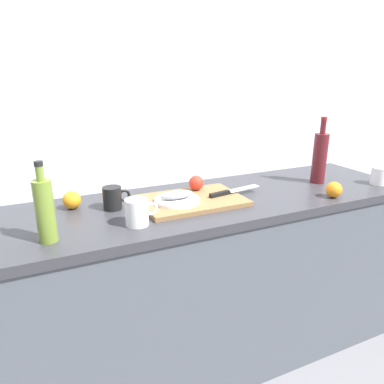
% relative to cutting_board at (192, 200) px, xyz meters
% --- Properties ---
extents(ground_plane, '(12.00, 12.00, 0.00)m').
position_rel_cutting_board_xyz_m(ground_plane, '(0.14, 0.01, -0.91)').
color(ground_plane, slate).
extents(back_wall, '(3.20, 0.05, 2.50)m').
position_rel_cutting_board_xyz_m(back_wall, '(0.14, 0.33, 0.34)').
color(back_wall, silver).
rests_on(back_wall, ground_plane).
extents(kitchen_counter, '(2.00, 0.60, 0.90)m').
position_rel_cutting_board_xyz_m(kitchen_counter, '(0.14, 0.01, -0.46)').
color(kitchen_counter, '#4C5159').
rests_on(kitchen_counter, ground_plane).
extents(cutting_board, '(0.46, 0.31, 0.02)m').
position_rel_cutting_board_xyz_m(cutting_board, '(0.00, 0.00, 0.00)').
color(cutting_board, olive).
rests_on(cutting_board, kitchen_counter).
extents(white_plate, '(0.20, 0.20, 0.01)m').
position_rel_cutting_board_xyz_m(white_plate, '(-0.08, -0.02, 0.02)').
color(white_plate, white).
rests_on(white_plate, cutting_board).
extents(fish_fillet, '(0.15, 0.06, 0.04)m').
position_rel_cutting_board_xyz_m(fish_fillet, '(-0.08, -0.02, 0.04)').
color(fish_fillet, gray).
rests_on(fish_fillet, white_plate).
extents(chef_knife, '(0.29, 0.08, 0.02)m').
position_rel_cutting_board_xyz_m(chef_knife, '(0.18, -0.01, 0.02)').
color(chef_knife, silver).
rests_on(chef_knife, cutting_board).
extents(tomato_0, '(0.07, 0.07, 0.07)m').
position_rel_cutting_board_xyz_m(tomato_0, '(0.07, 0.10, 0.05)').
color(tomato_0, red).
rests_on(tomato_0, cutting_board).
extents(olive_oil_bottle, '(0.06, 0.06, 0.29)m').
position_rel_cutting_board_xyz_m(olive_oil_bottle, '(-0.62, -0.15, 0.11)').
color(olive_oil_bottle, olive).
rests_on(olive_oil_bottle, kitchen_counter).
extents(wine_bottle, '(0.07, 0.07, 0.35)m').
position_rel_cutting_board_xyz_m(wine_bottle, '(0.75, 0.01, 0.13)').
color(wine_bottle, '#59191E').
rests_on(wine_bottle, kitchen_counter).
extents(coffee_mug_0, '(0.12, 0.08, 0.10)m').
position_rel_cutting_board_xyz_m(coffee_mug_0, '(-0.34, 0.07, 0.04)').
color(coffee_mug_0, black).
rests_on(coffee_mug_0, kitchen_counter).
extents(coffee_mug_1, '(0.13, 0.09, 0.10)m').
position_rel_cutting_board_xyz_m(coffee_mug_1, '(-0.30, -0.14, 0.04)').
color(coffee_mug_1, white).
rests_on(coffee_mug_1, kitchen_counter).
extents(coffee_mug_2, '(0.12, 0.08, 0.09)m').
position_rel_cutting_board_xyz_m(coffee_mug_2, '(1.02, -0.15, 0.04)').
color(coffee_mug_2, white).
rests_on(coffee_mug_2, kitchen_counter).
extents(orange_0, '(0.08, 0.08, 0.08)m').
position_rel_cutting_board_xyz_m(orange_0, '(0.64, -0.21, 0.03)').
color(orange_0, orange).
rests_on(orange_0, kitchen_counter).
extents(orange_1, '(0.08, 0.08, 0.08)m').
position_rel_cutting_board_xyz_m(orange_1, '(-0.50, 0.15, 0.03)').
color(orange_1, orange).
rests_on(orange_1, kitchen_counter).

